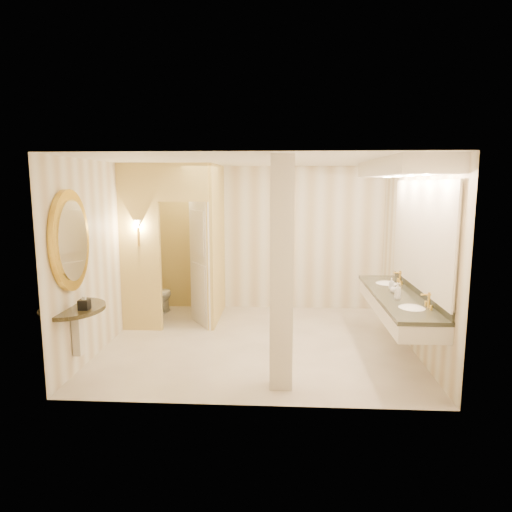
{
  "coord_description": "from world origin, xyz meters",
  "views": [
    {
      "loc": [
        0.35,
        -6.62,
        2.38
      ],
      "look_at": [
        -0.04,
        0.2,
        1.29
      ],
      "focal_mm": 32.0,
      "sensor_mm": 36.0,
      "label": 1
    }
  ],
  "objects": [
    {
      "name": "ceiling",
      "position": [
        0.0,
        0.0,
        2.7
      ],
      "size": [
        4.5,
        4.5,
        0.0
      ],
      "primitive_type": "plane",
      "rotation": [
        3.14,
        0.0,
        0.0
      ],
      "color": "white",
      "rests_on": "wall_back"
    },
    {
      "name": "wall_sconce",
      "position": [
        -1.93,
        0.43,
        1.73
      ],
      "size": [
        0.14,
        0.14,
        0.42
      ],
      "color": "gold",
      "rests_on": "toilet_closet"
    },
    {
      "name": "wall_left",
      "position": [
        -2.25,
        0.0,
        1.35
      ],
      "size": [
        0.02,
        4.0,
        2.7
      ],
      "primitive_type": "cube",
      "color": "white",
      "rests_on": "floor"
    },
    {
      "name": "console_shelf",
      "position": [
        -2.21,
        -1.3,
        1.34
      ],
      "size": [
        0.95,
        0.95,
        1.92
      ],
      "color": "black",
      "rests_on": "floor"
    },
    {
      "name": "pillar",
      "position": [
        0.35,
        -1.49,
        1.35
      ],
      "size": [
        0.27,
        0.27,
        2.7
      ],
      "primitive_type": "cube",
      "color": "silver",
      "rests_on": "floor"
    },
    {
      "name": "soap_bottle_b",
      "position": [
        1.91,
        -0.32,
        0.93
      ],
      "size": [
        0.11,
        0.11,
        0.12
      ],
      "primitive_type": "imported",
      "rotation": [
        0.0,
        0.0,
        0.26
      ],
      "color": "silver",
      "rests_on": "vanity"
    },
    {
      "name": "floor",
      "position": [
        0.0,
        0.0,
        0.0
      ],
      "size": [
        4.5,
        4.5,
        0.0
      ],
      "primitive_type": "plane",
      "color": "silver",
      "rests_on": "ground"
    },
    {
      "name": "soap_bottle_c",
      "position": [
        1.88,
        -0.68,
        0.98
      ],
      "size": [
        0.11,
        0.11,
        0.22
      ],
      "primitive_type": "imported",
      "rotation": [
        0.0,
        0.0,
        0.36
      ],
      "color": "#C6B28C",
      "rests_on": "vanity"
    },
    {
      "name": "vanity",
      "position": [
        1.98,
        -0.4,
        1.63
      ],
      "size": [
        0.75,
        2.76,
        2.09
      ],
      "color": "silver",
      "rests_on": "floor"
    },
    {
      "name": "toilet",
      "position": [
        -1.92,
        1.43,
        0.34
      ],
      "size": [
        0.53,
        0.74,
        0.68
      ],
      "primitive_type": "imported",
      "rotation": [
        0.0,
        0.0,
        2.9
      ],
      "color": "white",
      "rests_on": "floor"
    },
    {
      "name": "soap_bottle_a",
      "position": [
        1.95,
        -0.04,
        0.95
      ],
      "size": [
        0.08,
        0.08,
        0.15
      ],
      "primitive_type": "imported",
      "rotation": [
        0.0,
        0.0,
        -0.16
      ],
      "color": "beige",
      "rests_on": "vanity"
    },
    {
      "name": "wall_front",
      "position": [
        0.0,
        -2.0,
        1.35
      ],
      "size": [
        4.5,
        0.02,
        2.7
      ],
      "primitive_type": "cube",
      "color": "white",
      "rests_on": "floor"
    },
    {
      "name": "wall_right",
      "position": [
        2.25,
        0.0,
        1.35
      ],
      "size": [
        0.02,
        4.0,
        2.7
      ],
      "primitive_type": "cube",
      "color": "white",
      "rests_on": "floor"
    },
    {
      "name": "toilet_closet",
      "position": [
        -1.13,
        0.97,
        1.39
      ],
      "size": [
        1.5,
        1.55,
        2.7
      ],
      "color": "#F5DE80",
      "rests_on": "floor"
    },
    {
      "name": "wall_back",
      "position": [
        0.0,
        2.0,
        1.35
      ],
      "size": [
        4.5,
        0.02,
        2.7
      ],
      "primitive_type": "cube",
      "color": "white",
      "rests_on": "floor"
    },
    {
      "name": "tissue_box",
      "position": [
        -2.03,
        -1.41,
        0.94
      ],
      "size": [
        0.12,
        0.12,
        0.12
      ],
      "primitive_type": "cube",
      "rotation": [
        0.0,
        0.0,
        0.02
      ],
      "color": "black",
      "rests_on": "console_shelf"
    }
  ]
}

